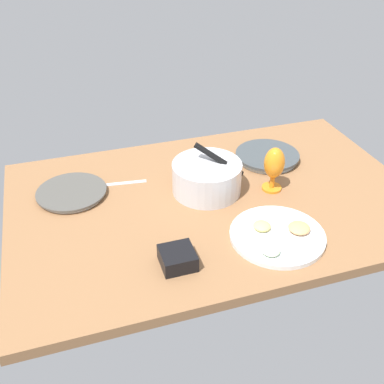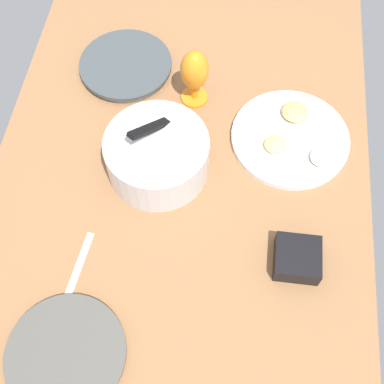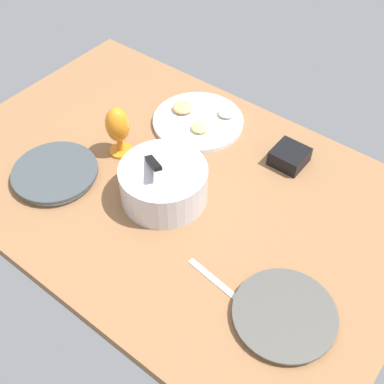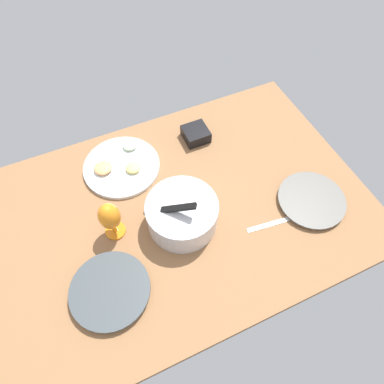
% 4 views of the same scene
% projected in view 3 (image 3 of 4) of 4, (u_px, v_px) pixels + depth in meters
% --- Properties ---
extents(ground_plane, '(1.60, 1.04, 0.04)m').
position_uv_depth(ground_plane, '(173.00, 188.00, 1.65)').
color(ground_plane, '#8C603D').
extents(dinner_plate_left, '(0.28, 0.28, 0.02)m').
position_uv_depth(dinner_plate_left, '(284.00, 315.00, 1.30)').
color(dinner_plate_left, silver).
rests_on(dinner_plate_left, ground_plane).
extents(dinner_plate_right, '(0.28, 0.28, 0.03)m').
position_uv_depth(dinner_plate_right, '(55.00, 173.00, 1.65)').
color(dinner_plate_right, silver).
rests_on(dinner_plate_right, ground_plane).
extents(mixing_bowl, '(0.28, 0.28, 0.19)m').
position_uv_depth(mixing_bowl, '(164.00, 182.00, 1.55)').
color(mixing_bowl, silver).
rests_on(mixing_bowl, ground_plane).
extents(fruit_platter, '(0.34, 0.34, 0.04)m').
position_uv_depth(fruit_platter, '(198.00, 120.00, 1.84)').
color(fruit_platter, silver).
rests_on(fruit_platter, ground_plane).
extents(hurricane_glass_orange, '(0.08, 0.08, 0.19)m').
position_uv_depth(hurricane_glass_orange, '(118.00, 127.00, 1.66)').
color(hurricane_glass_orange, orange).
rests_on(hurricane_glass_orange, ground_plane).
extents(square_bowl_black, '(0.11, 0.11, 0.06)m').
position_uv_depth(square_bowl_black, '(290.00, 156.00, 1.68)').
color(square_bowl_black, black).
rests_on(square_bowl_black, ground_plane).
extents(fork_by_left_plate, '(0.18, 0.04, 0.01)m').
position_uv_depth(fork_by_left_plate, '(213.00, 279.00, 1.39)').
color(fork_by_left_plate, silver).
rests_on(fork_by_left_plate, ground_plane).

